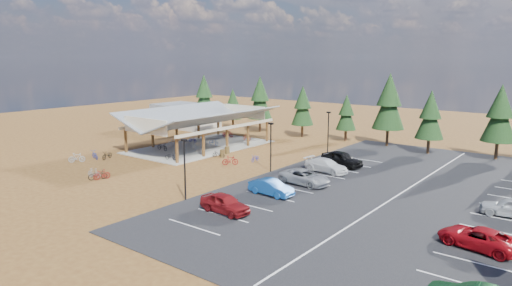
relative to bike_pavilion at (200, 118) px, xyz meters
name	(u,v)px	position (x,y,z in m)	size (l,w,h in m)	color
ground	(222,168)	(10.00, -7.00, -3.82)	(140.00, 140.00, 0.00)	#563316
asphalt_lot	(402,193)	(28.50, -4.00, -3.80)	(27.00, 44.00, 0.04)	black
concrete_pad	(201,147)	(0.00, 0.00, -3.77)	(10.60, 18.60, 0.10)	gray
bike_pavilion	(200,118)	(0.00, 0.00, 0.00)	(11.65, 19.40, 4.97)	#4E3016
outbuilding	(187,115)	(-14.00, 11.00, -1.80)	(11.00, 7.00, 3.90)	#ADA593
lamp_post_0	(185,165)	(15.00, -17.00, -0.85)	(0.50, 0.25, 5.14)	black
lamp_post_1	(271,144)	(15.00, -5.00, -0.85)	(0.50, 0.25, 5.14)	black
lamp_post_2	(328,129)	(15.00, 7.00, -0.85)	(0.50, 0.25, 5.14)	black
trash_bin_0	(222,153)	(6.36, -2.85, -3.37)	(0.60, 0.60, 0.90)	#513D1D
trash_bin_1	(227,150)	(5.50, -0.99, -3.37)	(0.60, 0.60, 0.90)	#513D1D
pine_0	(204,95)	(-13.15, 14.23, 1.53)	(3.76, 3.76, 8.77)	#382314
pine_1	(233,104)	(-7.06, 14.70, 0.22)	(2.84, 2.84, 6.63)	#382314
pine_2	(260,98)	(-1.59, 14.89, 1.56)	(3.78, 3.78, 8.81)	#382314
pine_3	(303,106)	(6.36, 14.81, 0.83)	(3.27, 3.27, 7.63)	#382314
pine_4	(346,113)	(12.88, 15.97, 0.19)	(2.82, 2.82, 6.58)	#382314
pine_5	(389,102)	(19.07, 15.76, 2.10)	(4.16, 4.16, 9.70)	#382314
pine_6	(430,115)	(24.95, 14.20, 0.94)	(3.35, 3.35, 7.81)	#382314
pine_7	(500,114)	(32.21, 15.75, 1.51)	(3.75, 3.75, 8.74)	#382314
bike_0	(162,147)	(-2.00, -4.86, -3.23)	(0.65, 1.88, 0.99)	black
bike_1	(173,143)	(-2.46, -2.60, -3.17)	(0.52, 1.84, 1.11)	gray
bike_2	(193,139)	(-3.05, 1.47, -3.33)	(0.53, 1.51, 0.80)	navy
bike_3	(228,134)	(-1.87, 7.47, -3.19)	(0.50, 1.77, 1.06)	maroon
bike_4	(171,156)	(2.87, -7.80, -3.33)	(0.53, 1.51, 0.79)	black
bike_5	(194,146)	(0.92, -2.25, -3.18)	(0.51, 1.82, 1.09)	gray
bike_6	(214,142)	(0.73, 1.68, -3.29)	(0.58, 1.66, 0.87)	#0F3E92
bike_7	(247,137)	(2.08, 7.01, -3.21)	(0.48, 1.71, 1.03)	#9A2811
bike_8	(107,155)	(-3.61, -11.79, -3.34)	(0.64, 1.84, 0.97)	black
bike_9	(77,158)	(-4.82, -14.92, -3.29)	(0.51, 1.79, 1.08)	#979BA0
bike_10	(95,155)	(-4.74, -12.68, -3.33)	(0.66, 1.88, 0.99)	navy
bike_11	(102,174)	(3.78, -17.44, -3.33)	(0.46, 1.63, 0.98)	maroon
bike_12	(98,175)	(3.57, -17.76, -3.36)	(0.62, 1.78, 0.93)	black
bike_13	(94,173)	(2.59, -17.51, -3.35)	(0.44, 1.56, 0.94)	gray
bike_14	(255,158)	(10.81, -2.23, -3.43)	(0.53, 1.52, 0.80)	#191E9C
bike_15	(230,160)	(9.74, -5.30, -3.30)	(0.50, 1.76, 1.06)	maroon
bike_16	(219,154)	(6.06, -3.20, -3.43)	(0.53, 1.51, 0.79)	black
car_0	(225,203)	(19.72, -17.38, -3.06)	(1.72, 4.26, 1.45)	maroon
car_1	(271,187)	(19.86, -11.61, -3.11)	(1.44, 4.12, 1.36)	#13478F
car_2	(305,177)	(20.33, -6.97, -3.10)	(2.28, 4.95, 1.37)	gray
car_3	(326,165)	(19.65, -1.67, -3.10)	(1.92, 4.71, 1.37)	silver
car_4	(342,159)	(19.72, 1.62, -2.97)	(1.93, 4.79, 1.63)	black
car_6	(478,238)	(36.45, -12.70, -3.12)	(2.20, 4.77, 1.33)	#990A12
car_8	(511,207)	(37.05, -5.05, -3.07)	(1.69, 4.19, 1.43)	#B0B4B8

